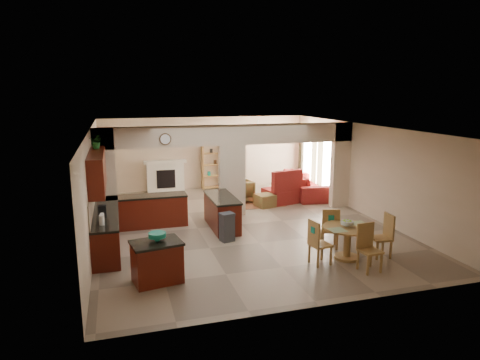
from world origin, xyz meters
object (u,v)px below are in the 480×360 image
object	(u,v)px
kitchen_island	(157,262)
sofa	(305,184)
armchair	(240,191)
dining_table	(348,237)

from	to	relation	value
kitchen_island	sofa	bearing A→B (deg)	34.51
kitchen_island	armchair	world-z (taller)	kitchen_island
kitchen_island	dining_table	xyz separation A→B (m)	(4.31, 0.01, 0.08)
kitchen_island	dining_table	distance (m)	4.31
kitchen_island	armchair	distance (m)	6.58
kitchen_island	sofa	size ratio (longest dim) A/B	0.39
sofa	dining_table	bearing A→B (deg)	171.07
armchair	sofa	bearing A→B (deg)	177.05
sofa	armchair	distance (m)	2.63
dining_table	armchair	size ratio (longest dim) A/B	1.34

